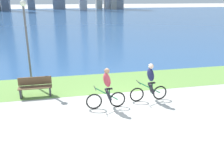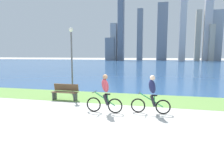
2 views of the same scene
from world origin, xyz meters
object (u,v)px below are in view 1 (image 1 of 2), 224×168
bench_near_path (35,87)px  cyclist_trailing (150,83)px  cyclist_lead (107,89)px  lamppost_tall (26,32)px

bench_near_path → cyclist_trailing: bearing=-18.4°
cyclist_trailing → bench_near_path: bearing=161.6°
cyclist_lead → lamppost_tall: lamppost_tall is taller
bench_near_path → lamppost_tall: size_ratio=0.36×
bench_near_path → lamppost_tall: (-0.30, 1.62, 2.28)m
cyclist_lead → bench_near_path: 3.59m
cyclist_lead → cyclist_trailing: bearing=10.4°
bench_near_path → cyclist_lead: bearing=-34.3°
cyclist_lead → bench_near_path: cyclist_lead is taller
cyclist_lead → cyclist_trailing: cyclist_lead is taller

